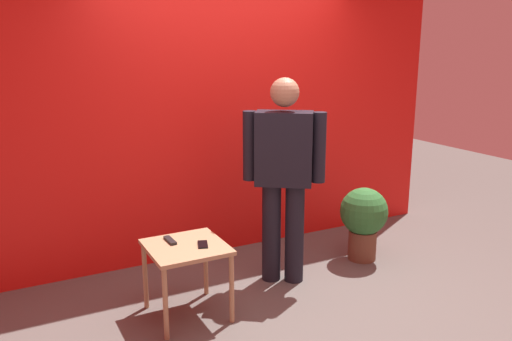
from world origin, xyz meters
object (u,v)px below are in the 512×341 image
object	(u,v)px
standing_person	(284,171)
side_table	(186,255)
tv_remote	(170,240)
potted_plant	(364,218)
cell_phone	(203,244)

from	to	relation	value
standing_person	side_table	world-z (taller)	standing_person
standing_person	tv_remote	size ratio (longest dim) A/B	10.08
tv_remote	potted_plant	xyz separation A→B (m)	(1.89, 0.10, -0.15)
tv_remote	standing_person	bearing A→B (deg)	2.10
side_table	potted_plant	size ratio (longest dim) A/B	0.80
standing_person	cell_phone	size ratio (longest dim) A/B	11.90
side_table	cell_phone	xyz separation A→B (m)	(0.11, -0.05, 0.08)
side_table	potted_plant	distance (m)	1.83
cell_phone	potted_plant	bearing A→B (deg)	28.36
tv_remote	side_table	bearing A→B (deg)	-58.54
standing_person	potted_plant	size ratio (longest dim) A/B	2.49
cell_phone	tv_remote	distance (m)	0.26
standing_person	side_table	xyz separation A→B (m)	(-0.93, -0.19, -0.49)
side_table	cell_phone	bearing A→B (deg)	-26.31
cell_phone	potted_plant	world-z (taller)	potted_plant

